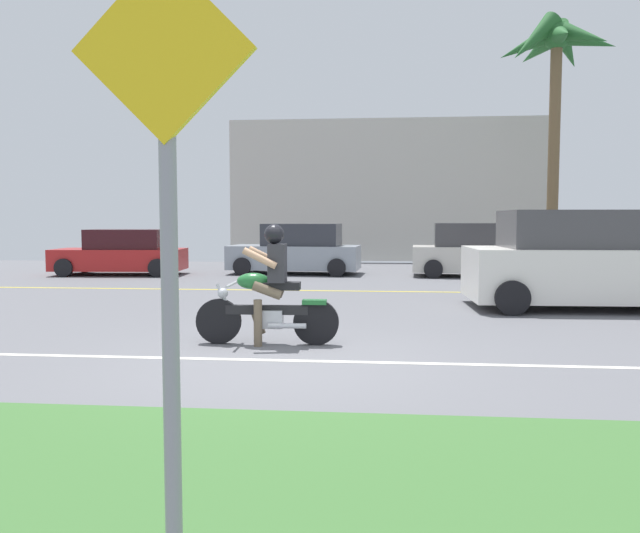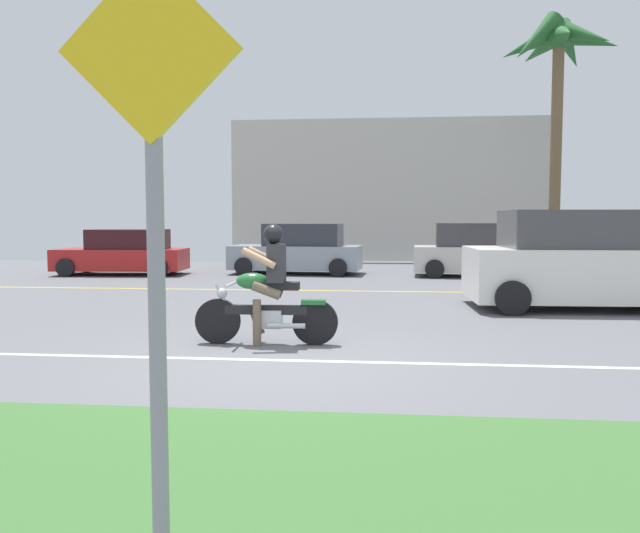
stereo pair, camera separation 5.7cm
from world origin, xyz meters
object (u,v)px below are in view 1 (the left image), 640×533
at_px(motorcyclist, 268,294).
at_px(parked_car_0, 122,253).
at_px(parked_car_2, 483,252).
at_px(parked_car_1, 297,251).
at_px(street_sign, 169,265).
at_px(suv_nearby, 583,261).
at_px(palm_tree_0, 556,54).

height_order(motorcyclist, parked_car_0, motorcyclist).
bearing_deg(parked_car_2, motorcyclist, -112.86).
relative_size(parked_car_1, street_sign, 1.62).
relative_size(motorcyclist, suv_nearby, 0.44).
xyz_separation_m(parked_car_1, palm_tree_0, (8.87, 3.61, 6.87)).
bearing_deg(suv_nearby, street_sign, -113.52).
distance_m(motorcyclist, parked_car_1, 11.55).
bearing_deg(palm_tree_0, parked_car_0, -162.61).
distance_m(motorcyclist, palm_tree_0, 18.33).
height_order(parked_car_1, street_sign, street_sign).
height_order(suv_nearby, parked_car_2, suv_nearby).
bearing_deg(parked_car_2, parked_car_0, -177.84).
height_order(suv_nearby, parked_car_0, suv_nearby).
xyz_separation_m(motorcyclist, parked_car_0, (-6.59, 10.62, -0.04)).
relative_size(motorcyclist, parked_car_0, 0.49).
height_order(suv_nearby, palm_tree_0, palm_tree_0).
relative_size(parked_car_1, palm_tree_0, 0.47).
relative_size(parked_car_2, palm_tree_0, 0.49).
height_order(parked_car_1, palm_tree_0, palm_tree_0).
bearing_deg(parked_car_0, palm_tree_0, 17.39).
bearing_deg(parked_car_2, street_sign, -102.24).
distance_m(motorcyclist, parked_car_0, 12.50).
xyz_separation_m(parked_car_2, palm_tree_0, (3.08, 4.06, 6.86)).
distance_m(parked_car_2, street_sign, 18.03).
bearing_deg(palm_tree_0, suv_nearby, -101.55).
distance_m(suv_nearby, parked_car_0, 13.71).
relative_size(parked_car_2, street_sign, 1.71).
distance_m(motorcyclist, street_sign, 6.67).
bearing_deg(motorcyclist, parked_car_1, 95.61).
bearing_deg(parked_car_2, suv_nearby, -82.97).
bearing_deg(palm_tree_0, parked_car_2, -127.20).
bearing_deg(parked_car_2, parked_car_1, 175.53).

